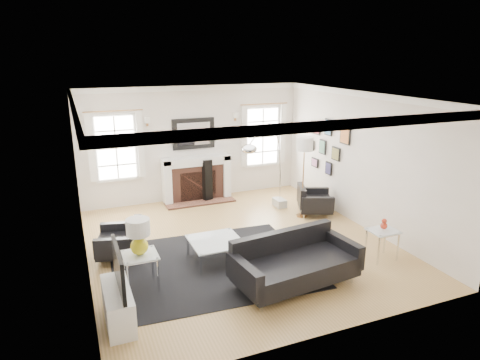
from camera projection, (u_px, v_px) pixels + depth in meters
name	position (u px, v px, depth m)	size (l,w,h in m)	color
floor	(239.00, 244.00, 8.23)	(6.00, 6.00, 0.00)	#AB8447
back_wall	(193.00, 143.00, 10.50)	(5.50, 0.04, 2.80)	silver
front_wall	(332.00, 236.00, 5.17)	(5.50, 0.04, 2.80)	silver
left_wall	(80.00, 191.00, 6.84)	(0.04, 6.00, 2.80)	silver
right_wall	(362.00, 160.00, 8.83)	(0.04, 6.00, 2.80)	silver
ceiling	(239.00, 96.00, 7.44)	(5.50, 6.00, 0.02)	white
crown_molding	(239.00, 100.00, 7.46)	(5.50, 6.00, 0.12)	white
fireplace	(197.00, 179.00, 10.56)	(1.70, 0.69, 1.11)	white
mantel_mirror	(194.00, 134.00, 10.39)	(1.05, 0.07, 0.75)	black
window_left	(116.00, 147.00, 9.77)	(1.24, 0.15, 1.62)	white
window_right	(263.00, 136.00, 11.11)	(1.24, 0.15, 1.62)	white
gallery_wall	(326.00, 143.00, 9.93)	(0.04, 1.73, 1.29)	black
tv_unit	(118.00, 300.00, 5.75)	(0.35, 1.00, 1.09)	white
area_rug	(211.00, 265.00, 7.40)	(3.31, 2.76, 0.01)	black
sofa	(293.00, 263.00, 6.71)	(2.09, 1.14, 0.65)	black
armchair_left	(122.00, 242.00, 7.58)	(0.92, 0.99, 0.56)	black
armchair_right	(313.00, 201.00, 9.68)	(0.98, 1.03, 0.55)	black
coffee_table	(216.00, 242.00, 7.44)	(0.88, 0.88, 0.39)	silver
side_table_left	(140.00, 261.00, 6.55)	(0.52, 0.52, 0.57)	silver
nesting_table	(383.00, 236.00, 7.51)	(0.50, 0.42, 0.55)	silver
gourd_lamp	(139.00, 234.00, 6.43)	(0.36, 0.36, 0.58)	yellow
orange_vase	(384.00, 225.00, 7.45)	(0.12, 0.12, 0.19)	#B82E17
arc_floor_lamp	(266.00, 166.00, 9.21)	(1.54, 1.43, 2.19)	silver
stick_floor_lamp	(304.00, 148.00, 9.19)	(0.37, 0.37, 1.81)	#A26D38
speaker_tower	(207.00, 180.00, 10.51)	(0.21, 0.21, 1.05)	black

